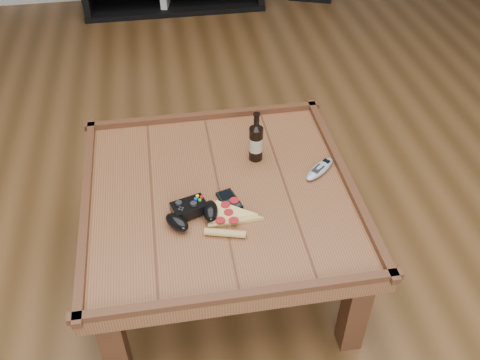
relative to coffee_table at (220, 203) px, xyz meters
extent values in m
plane|color=#4B3015|center=(0.00, 0.00, -0.39)|extent=(6.00, 6.00, 0.00)
cube|color=#5A3519|center=(0.00, 0.00, 0.03)|extent=(1.00, 1.00, 0.06)
cube|color=#422411|center=(-0.42, -0.42, -0.20)|extent=(0.08, 0.08, 0.39)
cube|color=#422411|center=(0.42, -0.42, -0.20)|extent=(0.08, 0.08, 0.39)
cube|color=#422411|center=(-0.42, 0.42, -0.20)|extent=(0.08, 0.08, 0.39)
cube|color=#422411|center=(0.42, 0.42, -0.20)|extent=(0.08, 0.08, 0.39)
cube|color=#422411|center=(0.00, 0.48, 0.07)|extent=(1.03, 0.03, 0.03)
cube|color=#422411|center=(0.00, -0.48, 0.07)|extent=(1.03, 0.03, 0.03)
cube|color=#422411|center=(0.48, 0.00, 0.07)|extent=(0.03, 1.03, 0.03)
cube|color=#422411|center=(-0.48, 0.00, 0.07)|extent=(0.03, 1.03, 0.03)
cube|color=black|center=(0.00, 2.75, -0.37)|extent=(1.40, 0.45, 0.04)
cylinder|color=black|center=(0.17, 0.17, 0.13)|extent=(0.06, 0.06, 0.15)
cone|color=black|center=(0.17, 0.17, 0.22)|extent=(0.05, 0.05, 0.03)
cylinder|color=black|center=(0.17, 0.17, 0.24)|extent=(0.02, 0.02, 0.05)
cylinder|color=black|center=(0.17, 0.17, 0.27)|extent=(0.03, 0.03, 0.01)
cylinder|color=tan|center=(0.17, 0.17, 0.13)|extent=(0.06, 0.06, 0.06)
cube|color=black|center=(-0.12, -0.10, 0.09)|extent=(0.14, 0.11, 0.04)
ellipsoid|color=black|center=(-0.17, -0.16, 0.08)|extent=(0.10, 0.11, 0.05)
ellipsoid|color=black|center=(-0.05, -0.12, 0.08)|extent=(0.06, 0.11, 0.05)
cylinder|color=black|center=(-0.16, -0.09, 0.11)|extent=(0.02, 0.02, 0.01)
cylinder|color=black|center=(-0.10, -0.10, 0.11)|extent=(0.02, 0.02, 0.01)
cylinder|color=yellow|center=(-0.09, -0.07, 0.11)|extent=(0.01, 0.01, 0.01)
cylinder|color=red|center=(-0.07, -0.07, 0.11)|extent=(0.01, 0.01, 0.01)
cylinder|color=#0C33CC|center=(-0.09, -0.08, 0.11)|extent=(0.01, 0.01, 0.01)
cylinder|color=#0C9919|center=(-0.08, -0.09, 0.11)|extent=(0.01, 0.01, 0.01)
cylinder|color=tan|center=(-0.01, -0.22, 0.07)|extent=(0.14, 0.06, 0.03)
cylinder|color=#AE161A|center=(-0.02, -0.17, 0.08)|extent=(0.03, 0.03, 0.00)
cylinder|color=#AE161A|center=(0.03, -0.17, 0.08)|extent=(0.03, 0.03, 0.00)
cylinder|color=#AE161A|center=(0.01, -0.13, 0.08)|extent=(0.03, 0.03, 0.00)
cylinder|color=#AE161A|center=(0.01, -0.09, 0.08)|extent=(0.03, 0.03, 0.00)
cylinder|color=#AE161A|center=(0.04, -0.07, 0.08)|extent=(0.03, 0.03, 0.00)
cube|color=black|center=(0.03, -0.06, 0.07)|extent=(0.09, 0.12, 0.01)
cube|color=black|center=(0.02, -0.03, 0.07)|extent=(0.06, 0.05, 0.00)
cube|color=black|center=(0.04, -0.09, 0.07)|extent=(0.06, 0.06, 0.00)
ellipsoid|color=#9397A0|center=(0.40, 0.05, 0.07)|extent=(0.16, 0.15, 0.02)
cube|color=black|center=(0.43, 0.08, 0.08)|extent=(0.03, 0.03, 0.00)
cube|color=black|center=(0.39, 0.04, 0.08)|extent=(0.06, 0.06, 0.00)
cube|color=slate|center=(-0.07, 2.68, -0.38)|extent=(0.15, 0.22, 0.02)
camera|label=1|loc=(-0.16, -1.45, 1.40)|focal=40.00mm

